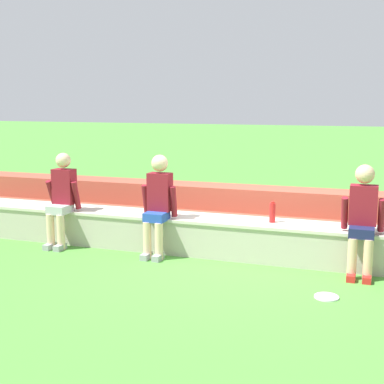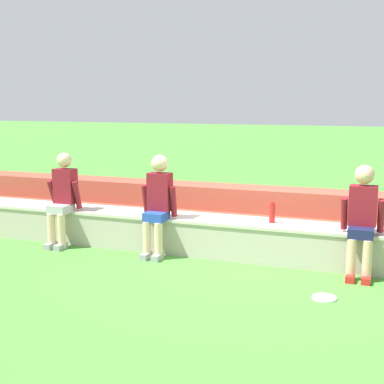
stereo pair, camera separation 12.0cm
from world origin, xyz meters
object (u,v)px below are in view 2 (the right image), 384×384
(person_left_of_center, at_px, (158,202))
(person_far_left, at_px, (63,197))
(person_center, at_px, (362,217))
(frisbee, at_px, (324,298))
(water_bottle_center_gap, at_px, (272,213))

(person_left_of_center, bearing_deg, person_far_left, 180.00)
(person_far_left, distance_m, person_left_of_center, 1.51)
(person_center, bearing_deg, frisbee, -108.57)
(person_far_left, bearing_deg, frisbee, -13.04)
(water_bottle_center_gap, relative_size, frisbee, 1.07)
(person_far_left, bearing_deg, water_bottle_center_gap, 6.05)
(person_far_left, bearing_deg, person_center, 0.37)
(person_left_of_center, distance_m, person_center, 2.64)
(person_far_left, relative_size, person_center, 1.01)
(frisbee, bearing_deg, person_far_left, 166.96)
(person_far_left, distance_m, person_center, 4.15)
(person_far_left, height_order, water_bottle_center_gap, person_far_left)
(person_far_left, distance_m, frisbee, 4.01)
(person_left_of_center, bearing_deg, frisbee, -20.87)
(frisbee, bearing_deg, person_center, 71.43)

